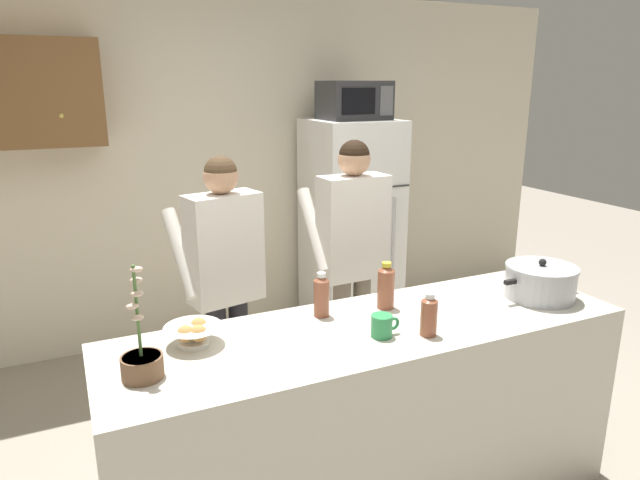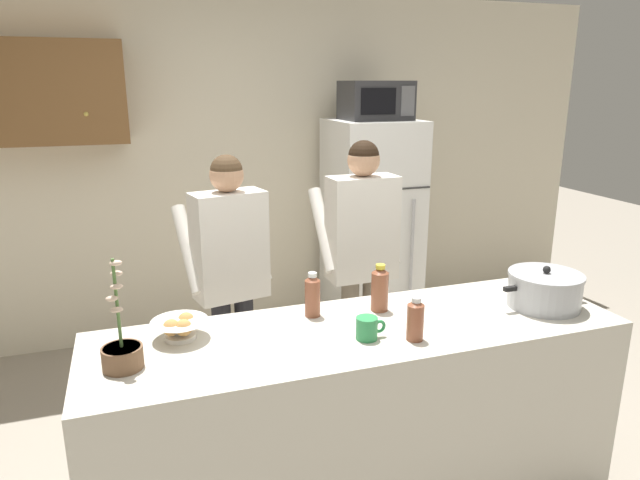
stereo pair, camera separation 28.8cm
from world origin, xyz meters
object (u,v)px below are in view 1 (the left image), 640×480
person_by_sink (352,241)px  bread_bowl (194,333)px  bottle_far_corner (386,286)px  bottle_near_edge (429,315)px  refrigerator (351,228)px  microwave (354,100)px  cooking_pot (540,282)px  person_near_pot (224,264)px  potted_orchid (142,361)px  coffee_mug (382,326)px  bottle_mid_counter (321,295)px

person_by_sink → bread_bowl: (-1.15, -0.81, -0.04)m
bottle_far_corner → bottle_near_edge: bearing=-88.9°
refrigerator → person_by_sink: bearing=-117.5°
microwave → person_by_sink: 1.28m
bottle_near_edge → bottle_far_corner: bearing=91.1°
cooking_pot → bread_bowl: cooking_pot is taller
refrigerator → bottle_far_corner: size_ratio=7.50×
microwave → person_near_pot: microwave is taller
refrigerator → cooking_pot: 1.91m
microwave → bread_bowl: microwave is taller
person_near_pot → potted_orchid: bearing=-120.1°
bread_bowl → bottle_near_edge: size_ratio=1.27×
person_by_sink → coffee_mug: size_ratio=12.42×
bread_bowl → bottle_near_edge: (0.91, -0.32, 0.04)m
person_near_pot → bread_bowl: (-0.35, -0.81, -0.00)m
microwave → bread_bowl: bearing=-133.8°
person_near_pot → potted_orchid: person_near_pot is taller
cooking_pot → bread_bowl: size_ratio=1.92×
person_near_pot → person_by_sink: 0.80m
refrigerator → person_by_sink: 1.03m
refrigerator → microwave: (0.00, -0.02, 0.98)m
microwave → potted_orchid: size_ratio=1.12×
coffee_mug → potted_orchid: size_ratio=0.31×
bottle_near_edge → bottle_far_corner: size_ratio=0.83×
bottle_near_edge → potted_orchid: bearing=173.3°
bottle_near_edge → coffee_mug: bearing=158.8°
refrigerator → bread_bowl: size_ratio=7.09×
refrigerator → bottle_near_edge: refrigerator is taller
coffee_mug → bread_bowl: bearing=161.2°
bottle_near_edge → microwave: bearing=70.6°
person_by_sink → bottle_near_edge: (-0.24, -1.13, -0.00)m
cooking_pot → bottle_far_corner: bottle_far_corner is taller
person_by_sink → bottle_mid_counter: bearing=-126.4°
refrigerator → microwave: microwave is taller
refrigerator → coffee_mug: (-0.89, -1.96, 0.13)m
person_near_pot → cooking_pot: (1.31, -1.00, 0.03)m
person_near_pot → bottle_near_edge: bearing=-63.5°
person_by_sink → bread_bowl: 1.41m
cooking_pot → microwave: bearing=91.4°
refrigerator → bottle_far_corner: 1.85m
bottle_far_corner → potted_orchid: size_ratio=0.52×
cooking_pot → potted_orchid: bearing=179.8°
refrigerator → bottle_near_edge: 2.15m
coffee_mug → microwave: bearing=65.4°
coffee_mug → bottle_mid_counter: bearing=114.8°
bottle_mid_counter → potted_orchid: bearing=-163.8°
cooking_pot → bottle_far_corner: 0.79m
person_near_pot → bottle_far_corner: (0.56, -0.79, 0.05)m
microwave → person_near_pot: size_ratio=0.30×
cooking_pot → potted_orchid: potted_orchid is taller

